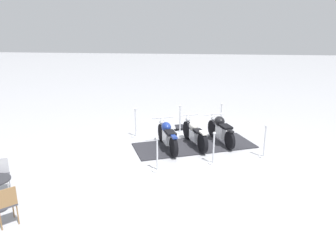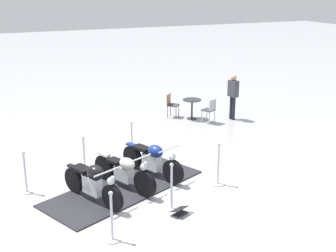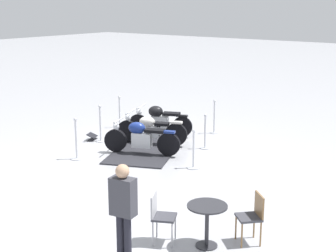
{
  "view_description": "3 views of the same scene",
  "coord_description": "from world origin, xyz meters",
  "px_view_note": "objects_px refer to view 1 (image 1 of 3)",
  "views": [
    {
      "loc": [
        -10.92,
        -0.32,
        4.08
      ],
      "look_at": [
        -0.56,
        0.88,
        0.88
      ],
      "focal_mm": 34.87,
      "sensor_mm": 36.0,
      "label": 1
    },
    {
      "loc": [
        9.88,
        -3.26,
        4.96
      ],
      "look_at": [
        -1.46,
        1.87,
        0.99
      ],
      "focal_mm": 47.99,
      "sensor_mm": 36.0,
      "label": 2
    },
    {
      "loc": [
        -8.95,
        11.1,
        4.15
      ],
      "look_at": [
        -1.05,
        0.57,
        0.85
      ],
      "focal_mm": 53.34,
      "sensor_mm": 36.0,
      "label": 3
    }
  ],
  "objects_px": {
    "stanchion_right_mid": "(180,123)",
    "stanchion_left_rear": "(157,161)",
    "stanchion_right_front": "(221,121)",
    "stanchion_left_front": "(264,145)",
    "motorcycle_cream": "(194,133)",
    "stanchion_left_mid": "(213,153)",
    "info_placard": "(180,128)",
    "motorcycle_navy": "(167,135)",
    "stanchion_right_rear": "(136,128)",
    "cafe_chair_across_table": "(0,174)",
    "motorcycle_black": "(220,129)",
    "cafe_chair_near_table": "(6,203)"
  },
  "relations": [
    {
      "from": "stanchion_left_rear",
      "to": "info_placard",
      "type": "relative_size",
      "value": 2.33
    },
    {
      "from": "cafe_chair_near_table",
      "to": "motorcycle_navy",
      "type": "bearing_deg",
      "value": -76.83
    },
    {
      "from": "stanchion_right_rear",
      "to": "stanchion_right_mid",
      "type": "xyz_separation_m",
      "value": [
        0.71,
        -1.64,
        0.06
      ]
    },
    {
      "from": "stanchion_left_front",
      "to": "info_placard",
      "type": "xyz_separation_m",
      "value": [
        2.56,
        2.96,
        -0.33
      ]
    },
    {
      "from": "motorcycle_cream",
      "to": "stanchion_right_rear",
      "type": "distance_m",
      "value": 2.39
    },
    {
      "from": "stanchion_left_rear",
      "to": "info_placard",
      "type": "height_order",
      "value": "stanchion_left_rear"
    },
    {
      "from": "motorcycle_navy",
      "to": "stanchion_right_rear",
      "type": "bearing_deg",
      "value": 27.47
    },
    {
      "from": "motorcycle_black",
      "to": "stanchion_right_rear",
      "type": "height_order",
      "value": "stanchion_right_rear"
    },
    {
      "from": "motorcycle_cream",
      "to": "stanchion_left_mid",
      "type": "distance_m",
      "value": 1.64
    },
    {
      "from": "stanchion_right_front",
      "to": "motorcycle_black",
      "type": "bearing_deg",
      "value": 176.79
    },
    {
      "from": "stanchion_right_mid",
      "to": "stanchion_left_rear",
      "type": "height_order",
      "value": "stanchion_right_mid"
    },
    {
      "from": "stanchion_right_front",
      "to": "stanchion_left_front",
      "type": "height_order",
      "value": "stanchion_left_front"
    },
    {
      "from": "stanchion_left_mid",
      "to": "motorcycle_cream",
      "type": "bearing_deg",
      "value": 23.35
    },
    {
      "from": "stanchion_right_front",
      "to": "stanchion_left_front",
      "type": "relative_size",
      "value": 0.99
    },
    {
      "from": "motorcycle_cream",
      "to": "stanchion_right_rear",
      "type": "xyz_separation_m",
      "value": [
        0.74,
        2.27,
        -0.13
      ]
    },
    {
      "from": "cafe_chair_near_table",
      "to": "cafe_chair_across_table",
      "type": "relative_size",
      "value": 0.99
    },
    {
      "from": "motorcycle_cream",
      "to": "stanchion_right_mid",
      "type": "distance_m",
      "value": 1.58
    },
    {
      "from": "motorcycle_black",
      "to": "stanchion_right_front",
      "type": "distance_m",
      "value": 1.76
    },
    {
      "from": "motorcycle_black",
      "to": "stanchion_left_front",
      "type": "relative_size",
      "value": 1.76
    },
    {
      "from": "stanchion_right_front",
      "to": "stanchion_right_rear",
      "type": "xyz_separation_m",
      "value": [
        -1.42,
        3.28,
        -0.0
      ]
    },
    {
      "from": "motorcycle_cream",
      "to": "stanchion_right_rear",
      "type": "height_order",
      "value": "stanchion_right_rear"
    },
    {
      "from": "motorcycle_navy",
      "to": "stanchion_right_rear",
      "type": "height_order",
      "value": "stanchion_right_rear"
    },
    {
      "from": "stanchion_left_mid",
      "to": "info_placard",
      "type": "distance_m",
      "value": 3.54
    },
    {
      "from": "info_placard",
      "to": "stanchion_right_mid",
      "type": "bearing_deg",
      "value": -106.13
    },
    {
      "from": "motorcycle_cream",
      "to": "stanchion_left_front",
      "type": "xyz_separation_m",
      "value": [
        -0.79,
        -2.29,
        -0.07
      ]
    },
    {
      "from": "stanchion_left_mid",
      "to": "info_placard",
      "type": "xyz_separation_m",
      "value": [
        3.27,
        1.31,
        -0.29
      ]
    },
    {
      "from": "stanchion_right_rear",
      "to": "cafe_chair_across_table",
      "type": "distance_m",
      "value": 5.35
    },
    {
      "from": "info_placard",
      "to": "cafe_chair_across_table",
      "type": "distance_m",
      "value": 7.08
    },
    {
      "from": "stanchion_left_rear",
      "to": "cafe_chair_near_table",
      "type": "bearing_deg",
      "value": 138.45
    },
    {
      "from": "stanchion_right_rear",
      "to": "cafe_chair_across_table",
      "type": "height_order",
      "value": "stanchion_right_rear"
    },
    {
      "from": "motorcycle_black",
      "to": "cafe_chair_across_table",
      "type": "distance_m",
      "value": 7.16
    },
    {
      "from": "motorcycle_navy",
      "to": "cafe_chair_across_table",
      "type": "height_order",
      "value": "motorcycle_navy"
    },
    {
      "from": "motorcycle_navy",
      "to": "stanchion_right_mid",
      "type": "relative_size",
      "value": 1.81
    },
    {
      "from": "stanchion_right_front",
      "to": "stanchion_left_mid",
      "type": "distance_m",
      "value": 3.67
    },
    {
      "from": "stanchion_left_front",
      "to": "motorcycle_cream",
      "type": "bearing_deg",
      "value": 70.91
    },
    {
      "from": "info_placard",
      "to": "stanchion_left_mid",
      "type": "bearing_deg",
      "value": -91.49
    },
    {
      "from": "stanchion_right_rear",
      "to": "stanchion_left_mid",
      "type": "bearing_deg",
      "value": -127.52
    },
    {
      "from": "motorcycle_cream",
      "to": "info_placard",
      "type": "relative_size",
      "value": 4.6
    },
    {
      "from": "motorcycle_black",
      "to": "stanchion_left_rear",
      "type": "bearing_deg",
      "value": 120.31
    },
    {
      "from": "stanchion_right_mid",
      "to": "stanchion_left_rear",
      "type": "bearing_deg",
      "value": 174.21
    },
    {
      "from": "motorcycle_cream",
      "to": "stanchion_right_front",
      "type": "bearing_deg",
      "value": -48.59
    },
    {
      "from": "motorcycle_black",
      "to": "cafe_chair_near_table",
      "type": "bearing_deg",
      "value": 117.33
    },
    {
      "from": "stanchion_left_rear",
      "to": "cafe_chair_near_table",
      "type": "xyz_separation_m",
      "value": [
        -3.11,
        2.75,
        0.23
      ]
    },
    {
      "from": "motorcycle_cream",
      "to": "stanchion_left_front",
      "type": "bearing_deg",
      "value": -132.36
    },
    {
      "from": "motorcycle_navy",
      "to": "info_placard",
      "type": "relative_size",
      "value": 4.68
    },
    {
      "from": "cafe_chair_across_table",
      "to": "stanchion_left_front",
      "type": "bearing_deg",
      "value": 88.35
    },
    {
      "from": "motorcycle_navy",
      "to": "stanchion_left_front",
      "type": "relative_size",
      "value": 1.87
    },
    {
      "from": "motorcycle_black",
      "to": "motorcycle_cream",
      "type": "distance_m",
      "value": 1.01
    },
    {
      "from": "motorcycle_cream",
      "to": "stanchion_left_mid",
      "type": "bearing_deg",
      "value": -179.93
    },
    {
      "from": "stanchion_right_mid",
      "to": "motorcycle_black",
      "type": "bearing_deg",
      "value": -124.03
    }
  ]
}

